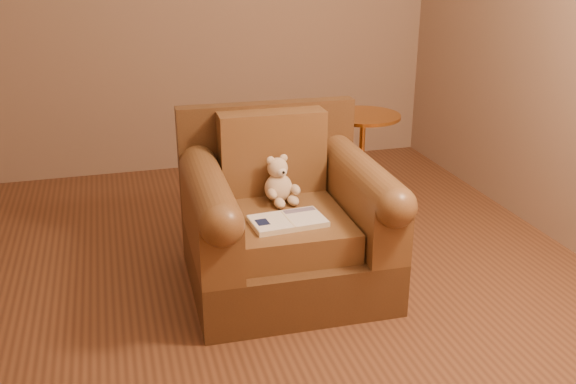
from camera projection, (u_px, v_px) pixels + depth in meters
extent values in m
plane|color=brown|center=(210.00, 304.00, 3.00)|extent=(4.00, 4.00, 0.00)
cube|color=#8A6B55|center=(446.00, 161.00, 0.72)|extent=(4.00, 0.02, 2.70)
cube|color=#4E311A|center=(285.00, 260.00, 3.14)|extent=(0.94, 0.89, 0.26)
cube|color=#4E311A|center=(267.00, 156.00, 3.34)|extent=(0.92, 0.11, 0.57)
cube|color=brown|center=(288.00, 227.00, 3.02)|extent=(0.55, 0.65, 0.14)
cube|color=brown|center=(272.00, 152.00, 3.21)|extent=(0.53, 0.16, 0.41)
cube|color=brown|center=(210.00, 220.00, 2.91)|extent=(0.20, 0.78, 0.29)
cube|color=brown|center=(361.00, 205.00, 3.08)|extent=(0.20, 0.78, 0.29)
cylinder|color=brown|center=(208.00, 190.00, 2.86)|extent=(0.20, 0.78, 0.18)
cylinder|color=brown|center=(363.00, 176.00, 3.03)|extent=(0.20, 0.78, 0.18)
ellipsoid|color=beige|center=(278.00, 188.00, 3.13)|extent=(0.14, 0.12, 0.14)
sphere|color=beige|center=(278.00, 168.00, 3.10)|extent=(0.10, 0.10, 0.10)
ellipsoid|color=beige|center=(271.00, 160.00, 3.08)|extent=(0.04, 0.02, 0.04)
ellipsoid|color=beige|center=(284.00, 158.00, 3.11)|extent=(0.04, 0.02, 0.04)
ellipsoid|color=beige|center=(282.00, 172.00, 3.07)|extent=(0.05, 0.03, 0.04)
sphere|color=black|center=(284.00, 172.00, 3.05)|extent=(0.01, 0.01, 0.01)
ellipsoid|color=beige|center=(272.00, 194.00, 3.06)|extent=(0.05, 0.09, 0.05)
ellipsoid|color=beige|center=(295.00, 189.00, 3.11)|extent=(0.05, 0.09, 0.05)
ellipsoid|color=beige|center=(280.00, 203.00, 3.06)|extent=(0.05, 0.09, 0.05)
ellipsoid|color=beige|center=(293.00, 200.00, 3.09)|extent=(0.05, 0.09, 0.05)
cube|color=beige|center=(288.00, 221.00, 2.89)|extent=(0.35, 0.22, 0.02)
cube|color=white|center=(270.00, 221.00, 2.86)|extent=(0.18, 0.21, 0.00)
cube|color=white|center=(305.00, 216.00, 2.91)|extent=(0.18, 0.21, 0.00)
cube|color=beige|center=(288.00, 219.00, 2.89)|extent=(0.02, 0.20, 0.00)
cube|color=#0F1638|center=(262.00, 222.00, 2.85)|extent=(0.06, 0.07, 0.00)
cube|color=slate|center=(299.00, 210.00, 2.97)|extent=(0.15, 0.05, 0.00)
cylinder|color=gold|center=(359.00, 209.00, 4.04)|extent=(0.36, 0.36, 0.03)
cylinder|color=gold|center=(361.00, 164.00, 3.93)|extent=(0.04, 0.04, 0.58)
cylinder|color=gold|center=(363.00, 116.00, 3.82)|extent=(0.45, 0.45, 0.02)
cylinder|color=gold|center=(363.00, 118.00, 3.82)|extent=(0.04, 0.04, 0.02)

